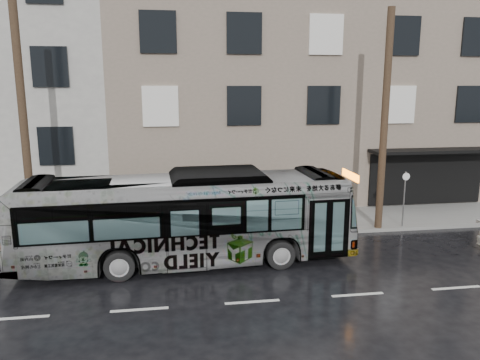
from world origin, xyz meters
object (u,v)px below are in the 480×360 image
Objects in this scene: utility_pole_front at (385,122)px; utility_pole_rear at (24,127)px; bus at (186,218)px; sign_post at (404,199)px.

utility_pole_rear is (-14.00, 0.00, 0.00)m from utility_pole_front.
utility_pole_front is at bearing -75.97° from bus.
sign_post is at bearing -77.82° from bus.
utility_pole_front is at bearing 180.00° from sign_post.
utility_pole_front is 0.77× the size of bus.
bus is at bearing -22.83° from utility_pole_rear.
utility_pole_rear is at bearing 64.78° from bus.
utility_pole_rear is 3.75× the size of sign_post.
bus is (-8.24, -2.43, -3.03)m from utility_pole_front.
utility_pole_rear reaches higher than sign_post.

